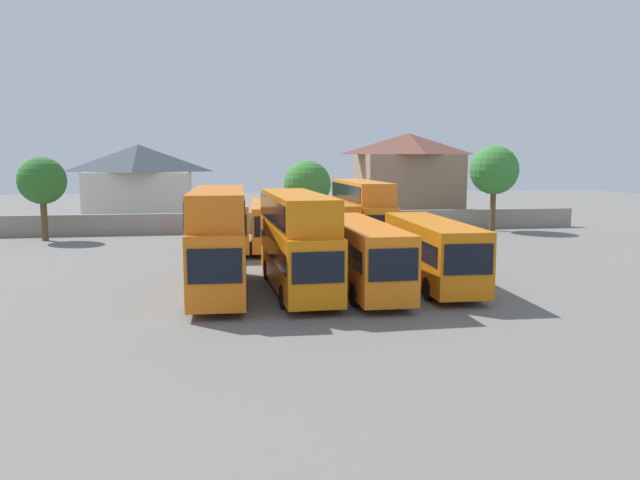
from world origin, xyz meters
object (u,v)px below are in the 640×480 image
Objects in this scene: bus_1 at (219,236)px; bus_4 at (432,249)px; bus_6 at (269,222)px; tree_right_of_lot at (42,181)px; bus_5 at (225,223)px; bus_7 at (326,220)px; bus_3 at (361,251)px; house_terrace_left at (140,184)px; tree_left_of_lot at (494,170)px; bus_8 at (362,209)px; tree_behind_wall at (307,185)px; house_terrace_centre at (408,176)px; bus_2 at (297,237)px.

bus_4 is (10.97, 0.27, -0.94)m from bus_1.
tree_right_of_lot is (-17.61, 6.62, 2.88)m from bus_6.
bus_7 is at bearing 91.47° from bus_5.
bus_3 is at bearing -46.39° from tree_right_of_lot.
house_terrace_left reaches higher than tree_left_of_lot.
bus_8 is (-0.35, 15.20, 0.82)m from bus_4.
tree_behind_wall reaches higher than bus_5.
bus_1 is at bearing -35.16° from bus_8.
bus_4 reaches higher than bus_6.
bus_3 is 1.11× the size of house_terrace_centre.
bus_6 is 1.83× the size of tree_behind_wall.
bus_3 reaches higher than bus_4.
house_terrace_centre reaches higher than bus_2.
tree_behind_wall is (-2.51, 12.20, 1.36)m from bus_8.
bus_3 is at bearing -110.54° from house_terrace_centre.
bus_8 is (10.25, 0.62, 0.77)m from bus_5.
bus_8 is at bearing 147.00° from bus_1.
bus_3 is 1.82× the size of tree_behind_wall.
bus_7 is at bearing -17.24° from tree_right_of_lot.
bus_2 is at bearing -98.79° from tree_behind_wall.
bus_2 is at bearing 10.68° from bus_5.
house_terrace_left reaches higher than tree_behind_wall.
tree_left_of_lot is at bearing 134.71° from bus_1.
bus_5 is at bearing -74.98° from bus_6.
bus_3 is 1.02× the size of bus_8.
bus_1 reaches higher than bus_3.
bus_3 is 1.14× the size of bus_5.
bus_8 is at bearing -116.78° from house_terrace_centre.
bus_5 is 25.89m from tree_left_of_lot.
tree_behind_wall is (16.05, -5.79, 0.07)m from house_terrace_left.
tree_behind_wall is at bearing 177.06° from bus_7.
bus_5 is 0.85× the size of bus_7.
bus_2 reaches higher than bus_6.
house_terrace_left is 27.49m from house_terrace_centre.
bus_8 is at bearing 153.93° from bus_2.
bus_4 is 16.97m from bus_6.
tree_behind_wall is at bearing -19.84° from house_terrace_left.
bus_6 is (3.58, 15.55, -0.98)m from bus_1.
bus_2 is 16.85m from bus_8.
bus_6 is 0.97× the size of bus_7.
bus_1 is at bearing -91.64° from bus_2.
tree_behind_wall reaches higher than bus_4.
bus_5 is at bearing -136.33° from house_terrace_centre.
bus_3 is 36.77m from house_terrace_left.
bus_5 is at bearing -87.82° from bus_7.
bus_6 is 23.93m from house_terrace_centre.
bus_1 reaches higher than bus_4.
bus_7 is at bearing -91.13° from tree_behind_wall.
bus_6 is at bearing -132.21° from house_terrace_centre.
bus_4 is 38.25m from house_terrace_left.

